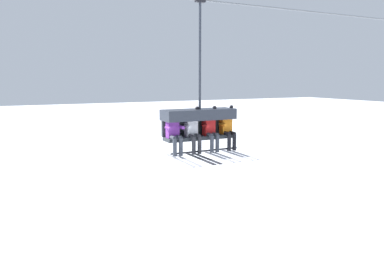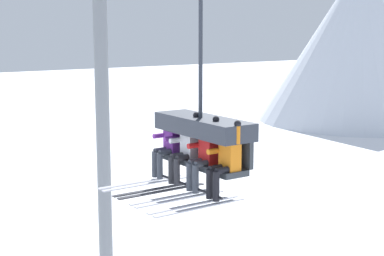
{
  "view_description": "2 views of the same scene",
  "coord_description": "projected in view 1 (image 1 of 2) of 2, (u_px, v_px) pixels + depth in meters",
  "views": [
    {
      "loc": [
        -5.99,
        -10.06,
        7.2
      ],
      "look_at": [
        -1.31,
        -0.7,
        5.81
      ],
      "focal_mm": 35.0,
      "sensor_mm": 36.0,
      "label": 1
    },
    {
      "loc": [
        6.98,
        -6.58,
        7.85
      ],
      "look_at": [
        -1.32,
        -0.83,
        6.13
      ],
      "focal_mm": 55.0,
      "sensor_mm": 36.0,
      "label": 2
    }
  ],
  "objects": [
    {
      "name": "skier_red",
      "position": [
        211.0,
        129.0,
        10.56
      ],
      "size": [
        0.48,
        1.7,
        1.34
      ],
      "color": "red"
    },
    {
      "name": "lift_cable",
      "position": [
        272.0,
        8.0,
        11.18
      ],
      "size": [
        17.73,
        0.05,
        0.05
      ],
      "color": "slate"
    },
    {
      "name": "skier_white",
      "position": [
        193.0,
        130.0,
        10.31
      ],
      "size": [
        0.48,
        1.7,
        1.34
      ],
      "color": "silver"
    },
    {
      "name": "skier_purple",
      "position": [
        174.0,
        132.0,
        10.06
      ],
      "size": [
        0.46,
        1.7,
        1.23
      ],
      "color": "purple"
    },
    {
      "name": "chairlift_chair",
      "position": [
        199.0,
        118.0,
        10.58
      ],
      "size": [
        2.11,
        0.74,
        4.17
      ],
      "color": "#33383D"
    },
    {
      "name": "skier_orange",
      "position": [
        228.0,
        128.0,
        10.81
      ],
      "size": [
        0.48,
        1.7,
        1.34
      ],
      "color": "orange"
    }
  ]
}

